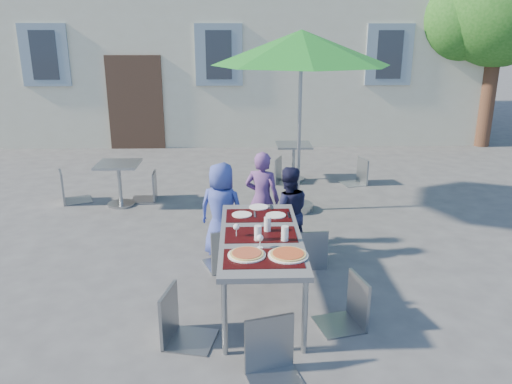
{
  "coord_description": "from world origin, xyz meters",
  "views": [
    {
      "loc": [
        0.47,
        -4.54,
        2.63
      ],
      "look_at": [
        0.65,
        0.93,
        0.91
      ],
      "focal_mm": 35.0,
      "sensor_mm": 36.0,
      "label": 1
    }
  ],
  "objects_px": {
    "pizza_near_right": "(288,254)",
    "child_2": "(288,213)",
    "chair_3": "(178,286)",
    "bg_chair_r_1": "(359,156)",
    "chair_5": "(274,317)",
    "cafe_table_1": "(294,157)",
    "bg_chair_r_0": "(148,169)",
    "cafe_table_0": "(119,178)",
    "pizza_near_left": "(247,254)",
    "child_1": "(262,199)",
    "child_0": "(222,210)",
    "chair_4": "(351,273)",
    "chair_1": "(265,224)",
    "dining_table": "(261,240)",
    "chair_2": "(310,225)",
    "bg_chair_l_0": "(67,167)",
    "patio_umbrella": "(301,49)",
    "chair_0": "(226,222)"
  },
  "relations": [
    {
      "from": "chair_4",
      "to": "bg_chair_r_0",
      "type": "xyz_separation_m",
      "value": [
        -2.54,
        3.87,
        -0.01
      ]
    },
    {
      "from": "child_2",
      "to": "bg_chair_r_0",
      "type": "relative_size",
      "value": 1.28
    },
    {
      "from": "chair_1",
      "to": "pizza_near_left",
      "type": "bearing_deg",
      "value": -100.01
    },
    {
      "from": "chair_5",
      "to": "cafe_table_0",
      "type": "xyz_separation_m",
      "value": [
        -2.18,
        4.35,
        -0.09
      ]
    },
    {
      "from": "cafe_table_1",
      "to": "chair_3",
      "type": "bearing_deg",
      "value": -106.71
    },
    {
      "from": "chair_5",
      "to": "bg_chair_l_0",
      "type": "xyz_separation_m",
      "value": [
        -3.07,
        4.56,
        0.04
      ]
    },
    {
      "from": "child_1",
      "to": "patio_umbrella",
      "type": "relative_size",
      "value": 0.46
    },
    {
      "from": "child_1",
      "to": "cafe_table_0",
      "type": "xyz_separation_m",
      "value": [
        -2.21,
        1.67,
        -0.16
      ]
    },
    {
      "from": "child_0",
      "to": "child_1",
      "type": "distance_m",
      "value": 0.59
    },
    {
      "from": "chair_5",
      "to": "patio_umbrella",
      "type": "distance_m",
      "value": 4.48
    },
    {
      "from": "bg_chair_r_0",
      "to": "cafe_table_0",
      "type": "bearing_deg",
      "value": -146.41
    },
    {
      "from": "child_2",
      "to": "chair_3",
      "type": "xyz_separation_m",
      "value": [
        -1.12,
        -1.76,
        -0.03
      ]
    },
    {
      "from": "pizza_near_left",
      "to": "child_1",
      "type": "height_order",
      "value": "child_1"
    },
    {
      "from": "child_0",
      "to": "chair_4",
      "type": "bearing_deg",
      "value": 146.75
    },
    {
      "from": "dining_table",
      "to": "chair_5",
      "type": "relative_size",
      "value": 1.97
    },
    {
      "from": "child_1",
      "to": "child_0",
      "type": "bearing_deg",
      "value": 49.89
    },
    {
      "from": "bg_chair_r_0",
      "to": "chair_1",
      "type": "bearing_deg",
      "value": -54.92
    },
    {
      "from": "pizza_near_left",
      "to": "chair_0",
      "type": "bearing_deg",
      "value": 99.55
    },
    {
      "from": "child_2",
      "to": "chair_3",
      "type": "relative_size",
      "value": 1.23
    },
    {
      "from": "chair_2",
      "to": "chair_4",
      "type": "xyz_separation_m",
      "value": [
        0.21,
        -1.26,
        0.0
      ]
    },
    {
      "from": "chair_1",
      "to": "chair_4",
      "type": "distance_m",
      "value": 1.48
    },
    {
      "from": "chair_3",
      "to": "chair_5",
      "type": "height_order",
      "value": "chair_5"
    },
    {
      "from": "child_1",
      "to": "chair_5",
      "type": "bearing_deg",
      "value": 109.61
    },
    {
      "from": "pizza_near_left",
      "to": "bg_chair_r_0",
      "type": "xyz_separation_m",
      "value": [
        -1.57,
        3.93,
        -0.25
      ]
    },
    {
      "from": "cafe_table_0",
      "to": "pizza_near_left",
      "type": "bearing_deg",
      "value": -61.48
    },
    {
      "from": "chair_3",
      "to": "chair_0",
      "type": "bearing_deg",
      "value": 74.8
    },
    {
      "from": "chair_5",
      "to": "cafe_table_1",
      "type": "height_order",
      "value": "chair_5"
    },
    {
      "from": "chair_4",
      "to": "chair_5",
      "type": "height_order",
      "value": "chair_5"
    },
    {
      "from": "chair_2",
      "to": "chair_3",
      "type": "relative_size",
      "value": 0.97
    },
    {
      "from": "pizza_near_right",
      "to": "patio_umbrella",
      "type": "bearing_deg",
      "value": 81.91
    },
    {
      "from": "cafe_table_1",
      "to": "chair_5",
      "type": "bearing_deg",
      "value": -97.54
    },
    {
      "from": "chair_5",
      "to": "child_2",
      "type": "bearing_deg",
      "value": 82.04
    },
    {
      "from": "pizza_near_right",
      "to": "bg_chair_r_0",
      "type": "bearing_deg",
      "value": 116.22
    },
    {
      "from": "chair_0",
      "to": "chair_5",
      "type": "distance_m",
      "value": 2.02
    },
    {
      "from": "child_2",
      "to": "chair_2",
      "type": "bearing_deg",
      "value": 123.6
    },
    {
      "from": "chair_3",
      "to": "bg_chair_r_1",
      "type": "height_order",
      "value": "chair_3"
    },
    {
      "from": "bg_chair_l_0",
      "to": "pizza_near_right",
      "type": "bearing_deg",
      "value": -50.13
    },
    {
      "from": "pizza_near_left",
      "to": "chair_3",
      "type": "height_order",
      "value": "chair_3"
    },
    {
      "from": "dining_table",
      "to": "bg_chair_l_0",
      "type": "relative_size",
      "value": 1.85
    },
    {
      "from": "child_1",
      "to": "bg_chair_r_1",
      "type": "bearing_deg",
      "value": -104.21
    },
    {
      "from": "chair_1",
      "to": "bg_chair_l_0",
      "type": "xyz_separation_m",
      "value": [
        -3.11,
        2.51,
        0.06
      ]
    },
    {
      "from": "pizza_near_right",
      "to": "child_2",
      "type": "height_order",
      "value": "child_2"
    },
    {
      "from": "dining_table",
      "to": "child_0",
      "type": "relative_size",
      "value": 1.56
    },
    {
      "from": "pizza_near_left",
      "to": "chair_5",
      "type": "relative_size",
      "value": 0.36
    },
    {
      "from": "chair_1",
      "to": "cafe_table_1",
      "type": "relative_size",
      "value": 1.31
    },
    {
      "from": "chair_1",
      "to": "chair_5",
      "type": "xyz_separation_m",
      "value": [
        -0.04,
        -2.05,
        0.02
      ]
    },
    {
      "from": "chair_0",
      "to": "cafe_table_1",
      "type": "relative_size",
      "value": 1.44
    },
    {
      "from": "child_0",
      "to": "bg_chair_r_1",
      "type": "distance_m",
      "value": 3.88
    },
    {
      "from": "chair_4",
      "to": "patio_umbrella",
      "type": "relative_size",
      "value": 0.34
    },
    {
      "from": "pizza_near_left",
      "to": "cafe_table_0",
      "type": "relative_size",
      "value": 0.49
    }
  ]
}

